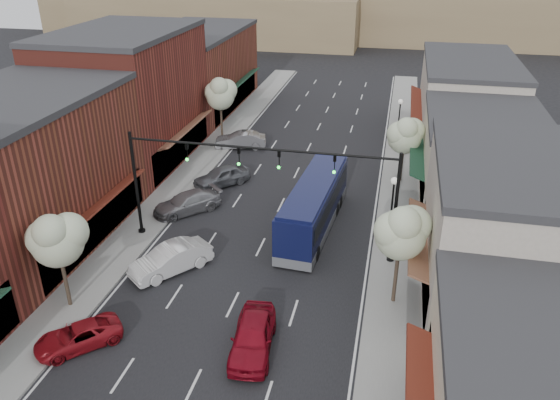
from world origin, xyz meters
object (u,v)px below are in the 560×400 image
Objects in this scene: tree_left_far at (220,93)px; red_hatchback at (253,336)px; signal_mast_right at (355,189)px; tree_left_near at (57,238)px; tree_right_far at (405,134)px; parked_car_a at (78,336)px; lamp_post_near at (393,199)px; parked_car_d at (222,176)px; coach_bus at (314,205)px; signal_mast_left at (170,172)px; parked_car_e at (240,140)px; tree_right_near at (402,231)px; parked_car_b at (171,259)px; parked_car_c at (187,203)px; lamp_post_far at (399,115)px.

tree_left_far reaches higher than red_hatchback.
tree_left_near is (-13.87, -8.05, -0.40)m from signal_mast_right.
tree_right_far is 27.08m from parked_car_a.
lamp_post_near reaches higher than parked_car_d.
signal_mast_left is at bearing -155.60° from coach_bus.
parked_car_d is 8.18m from parked_car_e.
coach_bus is 12.29m from red_hatchback.
tree_left_near is at bearing -166.45° from tree_right_near.
parked_car_b is at bearing -129.14° from tree_right_far.
tree_left_near is 1.17× the size of parked_car_c.
signal_mast_right is 1.69× the size of parked_car_c.
parked_car_c is (-9.04, 0.42, -1.04)m from coach_bus.
parked_car_c is at bearing -130.38° from lamp_post_far.
parked_car_c is (-0.58, 3.54, -3.92)m from signal_mast_left.
coach_bus is (11.09, 11.18, -2.48)m from tree_left_near.
red_hatchback is (-5.85, -29.10, -2.21)m from lamp_post_far.
signal_mast_right is 11.24m from signal_mast_left.
parked_car_b is at bearing -32.22° from parked_car_c.
coach_bus is at bearing 102.45° from parked_car_a.
red_hatchback is (-0.88, -12.22, -0.95)m from coach_bus.
signal_mast_left reaches higher than parked_car_b.
tree_right_near reaches higher than parked_car_b.
parked_car_c is at bearing 135.75° from parked_car_a.
red_hatchback is at bearing -13.49° from parked_car_c.
coach_bus is 9.67m from parked_car_d.
tree_right_near is at bearing -90.00° from tree_right_far.
parked_car_a is at bearing -46.32° from parked_car_c.
tree_left_far is 1.31× the size of red_hatchback.
tree_left_far reaches higher than lamp_post_near.
tree_left_near is at bearing -19.17° from parked_car_e.
tree_right_far is 14.41m from parked_car_d.
parked_car_b is 1.06× the size of parked_car_e.
red_hatchback is at bearing -101.36° from lamp_post_far.
tree_left_near reaches higher than parked_car_c.
parked_car_b is (3.87, 4.36, -3.42)m from tree_left_near.
parked_car_a is 0.90× the size of parked_car_d.
tree_left_near is 1.17× the size of parked_car_b.
parked_car_d is at bearing -8.19° from parked_car_e.
lamp_post_far is at bearing 56.14° from signal_mast_left.
signal_mast_right is at bearing 27.02° from parked_car_c.
lamp_post_near is at bearing -2.98° from coach_bus.
tree_left_far is 1.26× the size of parked_car_c.
tree_left_near is 32.35m from lamp_post_far.
signal_mast_left is 1.85× the size of lamp_post_far.
tree_left_far is (-2.63, 17.95, -0.02)m from signal_mast_left.
tree_right_far is 1.22× the size of lamp_post_far.
red_hatchback is 8.33m from parked_car_b.
tree_right_far is 0.49× the size of coach_bus.
tree_right_far is at bearing 58.35° from parked_car_e.
parked_car_d is at bearing 142.36° from signal_mast_right.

